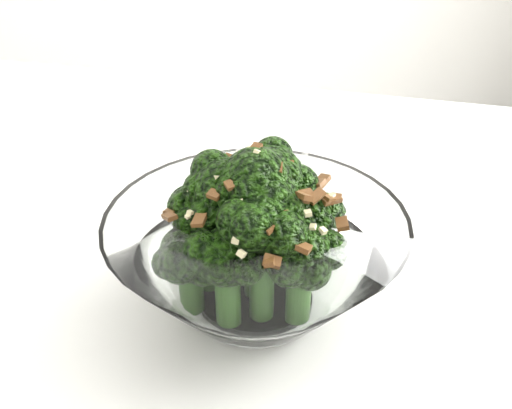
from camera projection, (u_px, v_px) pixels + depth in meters
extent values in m
cube|color=white|center=(103.00, 233.00, 0.57)|extent=(1.42, 1.22, 0.04)
cylinder|color=white|center=(256.00, 300.00, 0.45)|extent=(0.09, 0.09, 0.01)
cylinder|color=#265015|center=(299.00, 293.00, 0.40)|extent=(0.02, 0.02, 0.05)
sphere|color=#1F440C|center=(301.00, 251.00, 0.39)|extent=(0.04, 0.04, 0.04)
cylinder|color=#265015|center=(253.00, 236.00, 0.47)|extent=(0.02, 0.02, 0.04)
sphere|color=#1F440C|center=(253.00, 203.00, 0.45)|extent=(0.04, 0.04, 0.04)
cylinder|color=#265015|center=(262.00, 277.00, 0.40)|extent=(0.02, 0.02, 0.07)
sphere|color=#1F440C|center=(262.00, 221.00, 0.38)|extent=(0.05, 0.05, 0.05)
cylinder|color=#265015|center=(301.00, 258.00, 0.43)|extent=(0.02, 0.02, 0.06)
sphere|color=#1F440C|center=(304.00, 214.00, 0.41)|extent=(0.04, 0.04, 0.04)
cylinder|color=#265015|center=(256.00, 249.00, 0.42)|extent=(0.02, 0.02, 0.09)
sphere|color=#1F440C|center=(256.00, 184.00, 0.39)|extent=(0.05, 0.05, 0.05)
cylinder|color=#265015|center=(228.00, 297.00, 0.40)|extent=(0.02, 0.02, 0.05)
sphere|color=#1F440C|center=(227.00, 257.00, 0.38)|extent=(0.04, 0.04, 0.04)
cylinder|color=#265015|center=(228.00, 249.00, 0.43)|extent=(0.02, 0.02, 0.08)
sphere|color=#1F440C|center=(226.00, 192.00, 0.40)|extent=(0.05, 0.05, 0.05)
cylinder|color=#265015|center=(271.00, 235.00, 0.44)|extent=(0.02, 0.02, 0.08)
sphere|color=#1F440C|center=(272.00, 178.00, 0.42)|extent=(0.05, 0.05, 0.05)
cylinder|color=#265015|center=(191.00, 288.00, 0.42)|extent=(0.02, 0.02, 0.04)
sphere|color=#1F440C|center=(189.00, 255.00, 0.40)|extent=(0.04, 0.04, 0.04)
cylinder|color=#265015|center=(208.00, 257.00, 0.44)|extent=(0.02, 0.02, 0.06)
sphere|color=#1F440C|center=(206.00, 215.00, 0.42)|extent=(0.05, 0.05, 0.05)
cube|color=brown|center=(170.00, 217.00, 0.39)|extent=(0.01, 0.02, 0.01)
cube|color=brown|center=(226.00, 161.00, 0.41)|extent=(0.01, 0.01, 0.01)
cube|color=brown|center=(306.00, 194.00, 0.39)|extent=(0.01, 0.01, 0.00)
cube|color=brown|center=(316.00, 196.00, 0.39)|extent=(0.01, 0.01, 0.01)
cube|color=brown|center=(331.00, 200.00, 0.40)|extent=(0.02, 0.01, 0.00)
cube|color=brown|center=(277.00, 208.00, 0.37)|extent=(0.02, 0.01, 0.01)
cube|color=brown|center=(342.00, 224.00, 0.39)|extent=(0.01, 0.02, 0.01)
cube|color=brown|center=(246.00, 222.00, 0.36)|extent=(0.02, 0.01, 0.01)
cube|color=brown|center=(264.00, 228.00, 0.36)|extent=(0.01, 0.01, 0.01)
cube|color=brown|center=(234.00, 184.00, 0.37)|extent=(0.01, 0.01, 0.01)
cube|color=brown|center=(252.00, 160.00, 0.41)|extent=(0.01, 0.02, 0.01)
cube|color=brown|center=(285.00, 165.00, 0.40)|extent=(0.01, 0.01, 0.01)
cube|color=brown|center=(335.00, 198.00, 0.41)|extent=(0.01, 0.01, 0.00)
cube|color=brown|center=(271.00, 168.00, 0.38)|extent=(0.02, 0.01, 0.01)
cube|color=brown|center=(267.00, 165.00, 0.45)|extent=(0.01, 0.01, 0.00)
cube|color=brown|center=(300.00, 198.00, 0.38)|extent=(0.01, 0.01, 0.01)
cube|color=brown|center=(272.00, 261.00, 0.36)|extent=(0.01, 0.01, 0.01)
cube|color=brown|center=(202.00, 175.00, 0.41)|extent=(0.01, 0.01, 0.01)
cube|color=brown|center=(266.00, 159.00, 0.39)|extent=(0.02, 0.01, 0.01)
cube|color=brown|center=(272.00, 170.00, 0.46)|extent=(0.01, 0.02, 0.01)
cube|color=brown|center=(303.00, 196.00, 0.38)|extent=(0.01, 0.02, 0.01)
cube|color=brown|center=(253.00, 153.00, 0.40)|extent=(0.01, 0.01, 0.01)
cube|color=brown|center=(199.00, 220.00, 0.38)|extent=(0.01, 0.02, 0.00)
cube|color=brown|center=(321.00, 182.00, 0.42)|extent=(0.02, 0.02, 0.01)
cube|color=brown|center=(254.00, 150.00, 0.38)|extent=(0.01, 0.01, 0.01)
cube|color=brown|center=(269.00, 262.00, 0.35)|extent=(0.01, 0.01, 0.01)
cube|color=brown|center=(319.00, 183.00, 0.41)|extent=(0.01, 0.01, 0.01)
cube|color=brown|center=(231.00, 177.00, 0.38)|extent=(0.01, 0.01, 0.01)
cube|color=brown|center=(287.00, 171.00, 0.40)|extent=(0.02, 0.01, 0.00)
cube|color=brown|center=(218.00, 191.00, 0.38)|extent=(0.02, 0.02, 0.01)
cube|color=brown|center=(331.00, 198.00, 0.40)|extent=(0.02, 0.01, 0.01)
cube|color=brown|center=(301.00, 247.00, 0.36)|extent=(0.01, 0.01, 0.01)
cube|color=brown|center=(172.00, 211.00, 0.41)|extent=(0.01, 0.02, 0.01)
cube|color=beige|center=(188.00, 217.00, 0.38)|extent=(0.00, 0.00, 0.00)
cube|color=beige|center=(241.00, 200.00, 0.37)|extent=(0.01, 0.00, 0.00)
cube|color=beige|center=(190.00, 190.00, 0.40)|extent=(0.01, 0.01, 0.01)
cube|color=beige|center=(331.00, 196.00, 0.40)|extent=(0.01, 0.01, 0.00)
cube|color=beige|center=(308.00, 213.00, 0.37)|extent=(0.01, 0.00, 0.00)
cube|color=beige|center=(241.00, 154.00, 0.39)|extent=(0.01, 0.01, 0.01)
cube|color=beige|center=(193.00, 184.00, 0.41)|extent=(0.01, 0.01, 0.01)
cube|color=beige|center=(313.00, 227.00, 0.37)|extent=(0.01, 0.01, 0.00)
cube|color=beige|center=(281.00, 227.00, 0.36)|extent=(0.01, 0.01, 0.00)
cube|color=beige|center=(257.00, 152.00, 0.38)|extent=(0.01, 0.01, 0.00)
cube|color=beige|center=(323.00, 231.00, 0.37)|extent=(0.01, 0.01, 0.01)
cube|color=beige|center=(201.00, 180.00, 0.40)|extent=(0.01, 0.01, 0.00)
cube|color=beige|center=(241.00, 254.00, 0.35)|extent=(0.01, 0.01, 0.01)
cube|color=beige|center=(190.00, 213.00, 0.38)|extent=(0.01, 0.01, 0.00)
cube|color=beige|center=(291.00, 165.00, 0.42)|extent=(0.01, 0.01, 0.00)
cube|color=beige|center=(201.00, 177.00, 0.41)|extent=(0.00, 0.00, 0.00)
cube|color=beige|center=(250.00, 149.00, 0.39)|extent=(0.01, 0.01, 0.00)
cube|color=beige|center=(244.00, 184.00, 0.37)|extent=(0.01, 0.01, 0.00)
cube|color=beige|center=(217.00, 177.00, 0.38)|extent=(0.01, 0.01, 0.00)
cube|color=beige|center=(236.00, 240.00, 0.36)|extent=(0.01, 0.01, 0.00)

